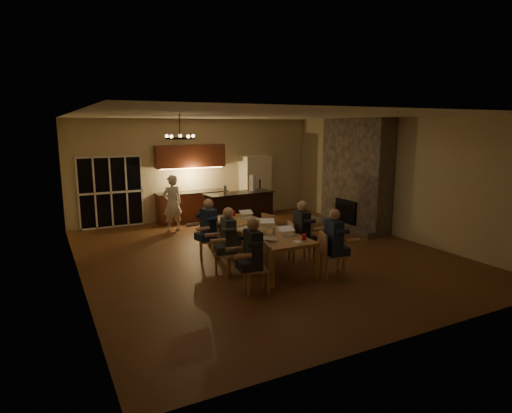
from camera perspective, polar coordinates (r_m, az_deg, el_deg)
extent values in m
plane|color=brown|center=(10.13, 1.01, -6.39)|extent=(9.00, 9.00, 0.00)
cube|color=tan|center=(13.89, -7.85, 4.92)|extent=(8.00, 0.04, 3.20)
cube|color=tan|center=(8.65, -23.11, 0.68)|extent=(0.04, 9.00, 3.20)
cube|color=tan|center=(12.19, 17.96, 3.70)|extent=(0.04, 9.00, 3.20)
cube|color=white|center=(9.68, 1.08, 12.14)|extent=(8.00, 9.00, 0.04)
cube|color=black|center=(13.27, -18.78, 1.78)|extent=(1.86, 0.08, 2.10)
cube|color=#706558|center=(12.85, 13.16, 4.27)|extent=(0.58, 2.50, 3.20)
cube|color=beige|center=(14.37, -0.13, 2.80)|extent=(0.90, 0.68, 2.00)
cube|color=tan|center=(9.56, 0.01, -5.09)|extent=(1.10, 3.30, 0.75)
cube|color=black|center=(12.47, -2.22, -0.57)|extent=(2.11, 0.86, 1.08)
imported|color=white|center=(12.37, -11.11, 0.41)|extent=(0.65, 0.48, 1.62)
torus|color=black|center=(8.09, -10.10, 8.94)|extent=(0.54, 0.54, 0.03)
cylinder|color=white|center=(9.00, 1.14, -3.29)|extent=(0.08, 0.08, 0.10)
cylinder|color=white|center=(10.05, -0.99, -1.81)|extent=(0.07, 0.07, 0.10)
cylinder|color=white|center=(9.98, -4.09, -1.93)|extent=(0.09, 0.09, 0.10)
cylinder|color=red|center=(8.54, 6.43, -4.07)|extent=(0.09, 0.09, 0.12)
cylinder|color=red|center=(9.58, -2.87, -2.39)|extent=(0.09, 0.09, 0.12)
cylinder|color=red|center=(10.77, -2.99, -0.91)|extent=(0.09, 0.09, 0.12)
cylinder|color=#B2B2B7|center=(8.90, 2.40, -3.39)|extent=(0.06, 0.06, 0.12)
cylinder|color=#3F0F0C|center=(10.61, -3.91, -1.10)|extent=(0.07, 0.07, 0.12)
cylinder|color=#B2B2B7|center=(9.84, 1.08, -2.02)|extent=(0.07, 0.07, 0.12)
cylinder|color=white|center=(9.23, 3.62, -3.22)|extent=(0.25, 0.25, 0.02)
cylinder|color=white|center=(8.53, 0.90, -4.37)|extent=(0.23, 0.23, 0.02)
cylinder|color=white|center=(10.30, 0.32, -1.73)|extent=(0.25, 0.25, 0.02)
cube|color=white|center=(8.38, 5.53, -4.72)|extent=(0.16, 0.21, 0.01)
cylinder|color=#99999E|center=(12.07, -4.14, 2.21)|extent=(0.08, 0.08, 0.24)
cube|color=silver|center=(12.64, -0.43, 3.15)|extent=(0.20, 0.20, 0.47)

